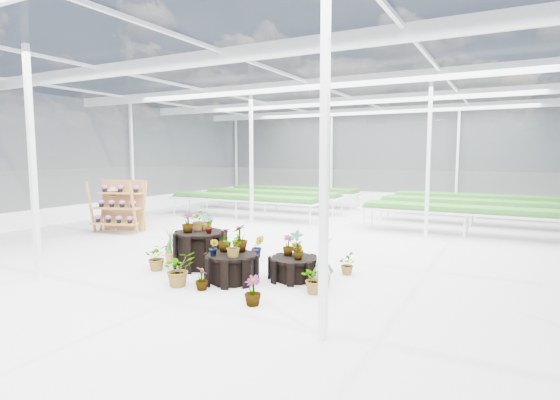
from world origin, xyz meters
The scene contains 10 objects.
ground_plane centered at (0.00, 0.00, 0.00)m, with size 24.00×24.00×0.00m, color gray.
greenhouse_shell centered at (0.00, 0.00, 2.25)m, with size 18.00×24.00×4.50m, color white, non-canonical shape.
steel_frame centered at (0.00, 0.00, 2.25)m, with size 18.00×24.00×4.50m, color silver, non-canonical shape.
nursery_benches centered at (0.00, 7.20, 0.42)m, with size 16.00×7.00×0.84m, color silver, non-canonical shape.
plinth_tall centered at (-0.75, -1.78, 0.39)m, with size 1.15×1.15×0.78m, color black.
plinth_mid centered at (0.45, -2.38, 0.27)m, with size 1.03×1.03×0.54m, color black.
plinth_low centered at (1.45, -1.68, 0.22)m, with size 0.98×0.98×0.44m, color black.
shelf_rack centered at (-5.71, 0.42, 0.82)m, with size 1.55×0.82×1.64m, color olive, non-canonical shape.
bird_table centered at (-6.18, 0.72, 0.76)m, with size 0.36×0.36×1.51m, color tan, non-canonical shape.
nursery_plants centered at (0.19, -1.99, 0.48)m, with size 4.35×3.18×1.27m.
Camera 1 is at (5.10, -9.19, 2.45)m, focal length 28.00 mm.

